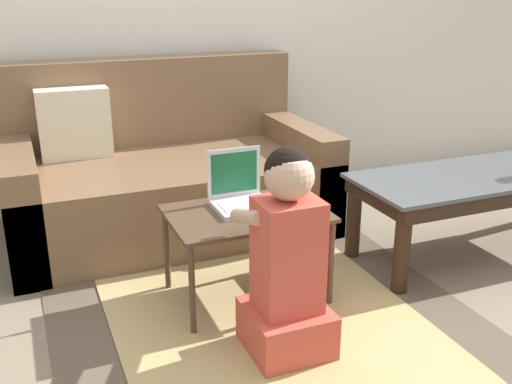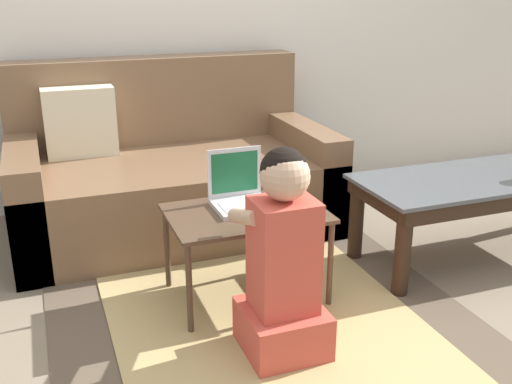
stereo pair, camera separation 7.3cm
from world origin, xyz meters
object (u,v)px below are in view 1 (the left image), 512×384
at_px(couch, 164,174).
at_px(coffee_table, 476,187).
at_px(laptop, 241,198).
at_px(person_seated, 287,263).
at_px(computer_mouse, 292,205).
at_px(laptop_desk, 246,221).

bearing_deg(couch, coffee_table, -35.67).
distance_m(couch, laptop, 0.87).
bearing_deg(person_seated, laptop, 88.72).
relative_size(coffee_table, computer_mouse, 11.03).
bearing_deg(laptop, computer_mouse, -32.61).
xyz_separation_m(laptop, person_seated, (-0.01, -0.47, -0.08)).
height_order(laptop, computer_mouse, laptop).
bearing_deg(computer_mouse, laptop, 147.39).
relative_size(laptop_desk, laptop, 2.69).
height_order(laptop_desk, laptop, laptop).
xyz_separation_m(couch, coffee_table, (1.29, -0.93, 0.06)).
bearing_deg(computer_mouse, laptop_desk, 163.74).
height_order(laptop_desk, computer_mouse, computer_mouse).
height_order(coffee_table, computer_mouse, computer_mouse).
xyz_separation_m(coffee_table, laptop, (-1.17, 0.08, 0.08)).
distance_m(couch, coffee_table, 1.59).
distance_m(laptop, person_seated, 0.48).
xyz_separation_m(couch, person_seated, (0.11, -1.32, 0.05)).
relative_size(couch, coffee_table, 1.36).
bearing_deg(person_seated, coffee_table, 18.64).
relative_size(couch, computer_mouse, 14.98).
relative_size(couch, person_seated, 2.12).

